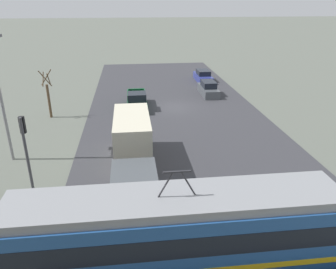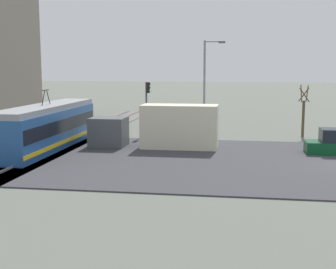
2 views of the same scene
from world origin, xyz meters
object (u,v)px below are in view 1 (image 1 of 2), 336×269
object	(u,v)px
pickup_truck	(137,102)
street_lamp_near_crossing	(1,92)
street_tree	(48,96)
sedan_car_0	(208,89)
box_truck	(133,148)
traffic_light_pole	(26,146)
sedan_car_1	(203,76)
light_rail_tram	(176,230)

from	to	relation	value
pickup_truck	street_lamp_near_crossing	world-z (taller)	street_lamp_near_crossing
pickup_truck	street_tree	distance (m)	8.58
pickup_truck	sedan_car_0	xyz separation A→B (m)	(-8.45, -3.99, -0.00)
box_truck	pickup_truck	bearing A→B (deg)	-92.80
traffic_light_pole	street_tree	world-z (taller)	traffic_light_pole
pickup_truck	traffic_light_pole	world-z (taller)	traffic_light_pole
pickup_truck	street_tree	size ratio (longest dim) A/B	1.15
sedan_car_0	sedan_car_1	world-z (taller)	sedan_car_0
sedan_car_1	street_lamp_near_crossing	distance (m)	28.29
light_rail_tram	sedan_car_1	distance (m)	33.26
light_rail_tram	sedan_car_0	size ratio (longest dim) A/B	3.07
box_truck	street_lamp_near_crossing	world-z (taller)	street_lamp_near_crossing
sedan_car_0	street_tree	size ratio (longest dim) A/B	0.99
box_truck	sedan_car_0	distance (m)	19.28
sedan_car_0	pickup_truck	bearing A→B (deg)	25.25
street_lamp_near_crossing	box_truck	bearing A→B (deg)	162.43
light_rail_tram	sedan_car_0	distance (m)	26.54
sedan_car_1	pickup_truck	bearing A→B (deg)	49.06
traffic_light_pole	light_rail_tram	bearing A→B (deg)	140.79
box_truck	pickup_truck	xyz separation A→B (m)	(-0.64, -13.00, -0.84)
pickup_truck	traffic_light_pole	xyz separation A→B (m)	(6.51, 15.32, 2.40)
pickup_truck	traffic_light_pole	size ratio (longest dim) A/B	1.10
street_lamp_near_crossing	pickup_truck	bearing A→B (deg)	-131.69
light_rail_tram	box_truck	size ratio (longest dim) A/B	1.43
sedan_car_1	traffic_light_pole	xyz separation A→B (m)	(15.81, 26.04, 2.45)
street_lamp_near_crossing	sedan_car_1	bearing A→B (deg)	-131.31
box_truck	street_tree	distance (m)	13.69
pickup_truck	sedan_car_1	size ratio (longest dim) A/B	1.12
street_tree	pickup_truck	bearing A→B (deg)	-168.62
sedan_car_1	street_lamp_near_crossing	world-z (taller)	street_lamp_near_crossing
pickup_truck	light_rail_tram	bearing A→B (deg)	92.76
light_rail_tram	sedan_car_0	xyz separation A→B (m)	(-7.42, -25.46, -0.92)
sedan_car_1	street_tree	world-z (taller)	street_tree
box_truck	sedan_car_1	bearing A→B (deg)	-112.73
light_rail_tram	street_lamp_near_crossing	distance (m)	15.48
box_truck	sedan_car_1	distance (m)	25.73
sedan_car_1	sedan_car_0	bearing A→B (deg)	82.82
light_rail_tram	street_lamp_near_crossing	world-z (taller)	street_lamp_near_crossing
light_rail_tram	street_tree	size ratio (longest dim) A/B	3.03
sedan_car_0	street_tree	bearing A→B (deg)	18.65
traffic_light_pole	street_tree	distance (m)	13.80
street_tree	box_truck	bearing A→B (deg)	124.13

